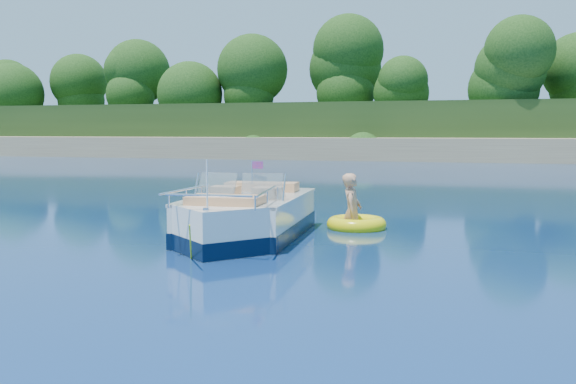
{
  "coord_description": "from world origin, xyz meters",
  "views": [
    {
      "loc": [
        1.15,
        -7.17,
        2.0
      ],
      "look_at": [
        -2.24,
        4.29,
        0.85
      ],
      "focal_mm": 40.0,
      "sensor_mm": 36.0,
      "label": 1
    }
  ],
  "objects": [
    {
      "name": "boy",
      "position": [
        -1.29,
        5.73,
        0.0
      ],
      "size": [
        0.46,
        0.9,
        1.72
      ],
      "primitive_type": "imported",
      "rotation": [
        0.0,
        -0.17,
        1.65
      ],
      "color": "tan",
      "rests_on": "ground"
    },
    {
      "name": "tow_tube",
      "position": [
        -1.19,
        5.68,
        0.08
      ],
      "size": [
        1.52,
        1.52,
        0.32
      ],
      "rotation": [
        0.0,
        0.0,
        -0.3
      ],
      "color": "yellow",
      "rests_on": "ground"
    },
    {
      "name": "treeline",
      "position": [
        0.04,
        41.01,
        5.55
      ],
      "size": [
        150.0,
        7.12,
        8.19
      ],
      "color": "#301E10",
      "rests_on": "ground"
    },
    {
      "name": "ground",
      "position": [
        0.0,
        0.0,
        0.0
      ],
      "size": [
        160.0,
        160.0,
        0.0
      ],
      "primitive_type": "plane",
      "color": "#091D41",
      "rests_on": "ground"
    },
    {
      "name": "motorboat",
      "position": [
        -2.95,
        3.85,
        0.34
      ],
      "size": [
        2.15,
        5.32,
        1.77
      ],
      "rotation": [
        0.0,
        0.0,
        0.07
      ],
      "color": "white",
      "rests_on": "ground"
    },
    {
      "name": "shoreline",
      "position": [
        0.0,
        63.77,
        0.98
      ],
      "size": [
        170.0,
        59.0,
        6.0
      ],
      "color": "#947756",
      "rests_on": "ground"
    }
  ]
}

